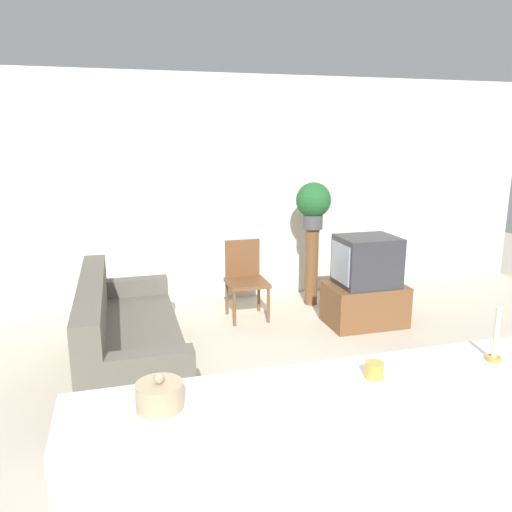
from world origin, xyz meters
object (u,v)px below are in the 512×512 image
(couch, at_px, (126,341))
(wooden_chair, at_px, (245,276))
(television, at_px, (366,261))
(potted_plant, at_px, (313,202))
(decorative_bowl, at_px, (160,395))

(couch, bearing_deg, wooden_chair, 38.47)
(television, distance_m, wooden_chair, 1.34)
(couch, relative_size, television, 3.28)
(potted_plant, bearing_deg, wooden_chair, -167.57)
(wooden_chair, height_order, decorative_bowl, decorative_bowl)
(television, height_order, potted_plant, potted_plant)
(potted_plant, relative_size, decorative_bowl, 2.89)
(television, height_order, wooden_chair, television)
(wooden_chair, bearing_deg, decorative_bowl, -109.71)
(couch, height_order, potted_plant, potted_plant)
(potted_plant, bearing_deg, television, -68.68)
(couch, height_order, wooden_chair, wooden_chair)
(couch, bearing_deg, decorative_bowl, -87.06)
(television, relative_size, wooden_chair, 0.72)
(television, relative_size, potted_plant, 1.14)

